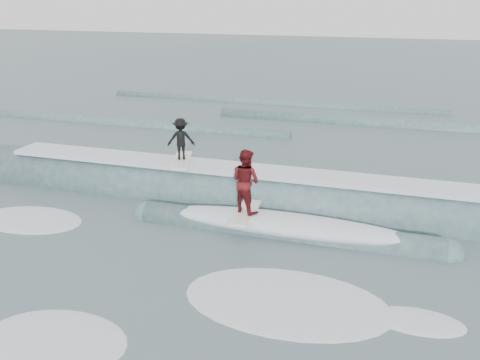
% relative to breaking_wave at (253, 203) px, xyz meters
% --- Properties ---
extents(ground, '(160.00, 160.00, 0.00)m').
position_rel_breaking_wave_xyz_m(ground, '(-0.21, -4.97, -0.04)').
color(ground, '#3F565B').
rests_on(ground, ground).
extents(breaking_wave, '(24.07, 3.89, 2.23)m').
position_rel_breaking_wave_xyz_m(breaking_wave, '(0.00, 0.00, 0.00)').
color(breaking_wave, '#37525D').
rests_on(breaking_wave, ground).
extents(surfer_black, '(1.11, 2.07, 1.54)m').
position_rel_breaking_wave_xyz_m(surfer_black, '(-2.67, 0.26, 1.86)').
color(surfer_black, white).
rests_on(surfer_black, ground).
extents(surfer_red, '(1.16, 2.02, 2.02)m').
position_rel_breaking_wave_xyz_m(surfer_red, '(0.34, -1.94, 1.41)').
color(surfer_red, white).
rests_on(surfer_red, ground).
extents(whitewater, '(14.02, 6.95, 0.10)m').
position_rel_breaking_wave_xyz_m(whitewater, '(-0.02, -5.66, -0.04)').
color(whitewater, white).
rests_on(whitewater, ground).
extents(far_swells, '(39.06, 8.65, 0.80)m').
position_rel_breaking_wave_xyz_m(far_swells, '(-2.51, 12.68, -0.04)').
color(far_swells, '#37525D').
rests_on(far_swells, ground).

